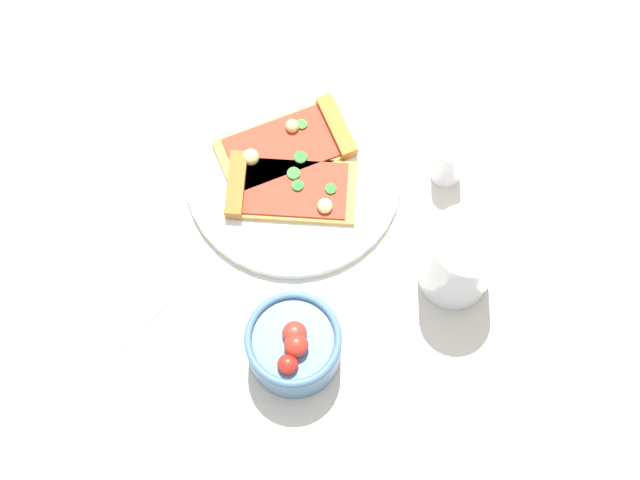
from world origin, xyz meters
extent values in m
plane|color=beige|center=(0.00, 0.00, 0.00)|extent=(2.40, 2.40, 0.00)
cylinder|color=white|center=(0.00, -0.04, 0.01)|extent=(0.25, 0.25, 0.01)
cube|color=gold|center=(0.02, -0.02, 0.02)|extent=(0.16, 0.17, 0.01)
cube|color=#B77A33|center=(0.07, -0.07, 0.02)|extent=(0.07, 0.07, 0.02)
cube|color=#B22D19|center=(0.02, -0.02, 0.02)|extent=(0.14, 0.14, 0.00)
cylinder|color=#388433|center=(0.06, -0.03, 0.03)|extent=(0.01, 0.01, 0.00)
sphere|color=#F2D87F|center=(-0.01, 0.01, 0.03)|extent=(0.02, 0.02, 0.02)
cylinder|color=#2D722D|center=(0.02, -0.05, 0.03)|extent=(0.02, 0.02, 0.00)
sphere|color=#EAD172|center=(0.05, -0.03, 0.03)|extent=(0.02, 0.02, 0.02)
cube|color=gold|center=(-0.02, -0.05, 0.02)|extent=(0.12, 0.16, 0.01)
cube|color=#A36B2D|center=(-0.04, 0.01, 0.02)|extent=(0.08, 0.04, 0.02)
cube|color=#B22D19|center=(-0.02, -0.05, 0.02)|extent=(0.10, 0.14, 0.00)
sphere|color=#F2D87F|center=(-0.03, -0.10, 0.03)|extent=(0.02, 0.02, 0.02)
cylinder|color=#2D722D|center=(-0.02, -0.06, 0.03)|extent=(0.01, 0.01, 0.00)
cylinder|color=#388433|center=(-0.01, -0.05, 0.03)|extent=(0.02, 0.02, 0.00)
cylinder|color=#2D722D|center=(-0.01, -0.09, 0.03)|extent=(0.01, 0.01, 0.00)
cylinder|color=#4C7299|center=(-0.20, -0.12, 0.03)|extent=(0.10, 0.10, 0.07)
torus|color=#4C7299|center=(-0.20, -0.12, 0.07)|extent=(0.10, 0.10, 0.01)
sphere|color=red|center=(-0.19, -0.12, 0.07)|extent=(0.03, 0.03, 0.03)
sphere|color=red|center=(-0.21, -0.13, 0.08)|extent=(0.03, 0.03, 0.03)
sphere|color=red|center=(-0.19, -0.12, 0.07)|extent=(0.02, 0.02, 0.02)
sphere|color=red|center=(-0.23, -0.13, 0.07)|extent=(0.02, 0.02, 0.02)
cylinder|color=silver|center=(-0.05, -0.26, 0.06)|extent=(0.08, 0.08, 0.12)
cylinder|color=black|center=(-0.05, -0.26, 0.05)|extent=(0.07, 0.07, 0.09)
cube|color=silver|center=(-0.19, 0.11, 0.00)|extent=(0.15, 0.18, 0.00)
cylinder|color=silver|center=(0.06, -0.21, 0.03)|extent=(0.03, 0.03, 0.07)
cone|color=silver|center=(0.06, -0.21, 0.08)|extent=(0.03, 0.03, 0.01)
camera|label=1|loc=(-0.38, -0.22, 0.93)|focal=48.35mm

